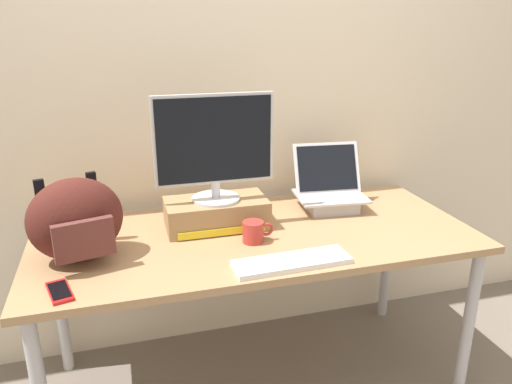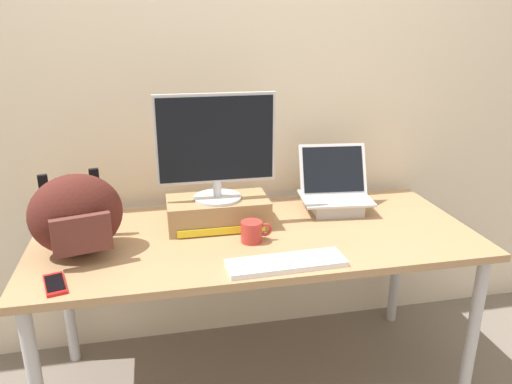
% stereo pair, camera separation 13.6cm
% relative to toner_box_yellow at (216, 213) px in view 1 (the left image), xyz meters
% --- Properties ---
extents(ground_plane, '(20.00, 20.00, 0.00)m').
position_rel_toner_box_yellow_xyz_m(ground_plane, '(0.14, -0.11, -0.80)').
color(ground_plane, '#70665B').
extents(back_wall, '(7.00, 0.10, 2.60)m').
position_rel_toner_box_yellow_xyz_m(back_wall, '(0.14, 0.38, 0.50)').
color(back_wall, beige).
rests_on(back_wall, ground).
extents(desk, '(1.80, 0.79, 0.74)m').
position_rel_toner_box_yellow_xyz_m(desk, '(0.14, -0.11, -0.13)').
color(desk, '#A87F56').
rests_on(desk, ground).
extents(toner_box_yellow, '(0.43, 0.22, 0.12)m').
position_rel_toner_box_yellow_xyz_m(toner_box_yellow, '(0.00, 0.00, 0.00)').
color(toner_box_yellow, '#9E7A51').
rests_on(toner_box_yellow, desk).
extents(desktop_monitor, '(0.49, 0.20, 0.44)m').
position_rel_toner_box_yellow_xyz_m(desktop_monitor, '(-0.00, -0.00, 0.29)').
color(desktop_monitor, silver).
rests_on(desktop_monitor, toner_box_yellow).
extents(open_laptop, '(0.33, 0.27, 0.29)m').
position_rel_toner_box_yellow_xyz_m(open_laptop, '(0.55, 0.07, -0.00)').
color(open_laptop, '#ADADB2').
rests_on(open_laptop, desk).
extents(external_keyboard, '(0.43, 0.14, 0.02)m').
position_rel_toner_box_yellow_xyz_m(external_keyboard, '(0.19, -0.42, -0.05)').
color(external_keyboard, white).
rests_on(external_keyboard, desk).
extents(messenger_backpack, '(0.38, 0.32, 0.31)m').
position_rel_toner_box_yellow_xyz_m(messenger_backpack, '(-0.55, -0.15, 0.09)').
color(messenger_backpack, '#4C1E19').
rests_on(messenger_backpack, desk).
extents(coffee_mug, '(0.13, 0.08, 0.09)m').
position_rel_toner_box_yellow_xyz_m(coffee_mug, '(0.11, -0.19, -0.02)').
color(coffee_mug, '#B2332D').
rests_on(coffee_mug, desk).
extents(cell_phone, '(0.10, 0.16, 0.01)m').
position_rel_toner_box_yellow_xyz_m(cell_phone, '(-0.60, -0.40, -0.05)').
color(cell_phone, red).
rests_on(cell_phone, desk).
extents(plush_toy, '(0.10, 0.10, 0.10)m').
position_rel_toner_box_yellow_xyz_m(plush_toy, '(-0.61, 0.16, -0.01)').
color(plush_toy, gold).
rests_on(plush_toy, desk).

